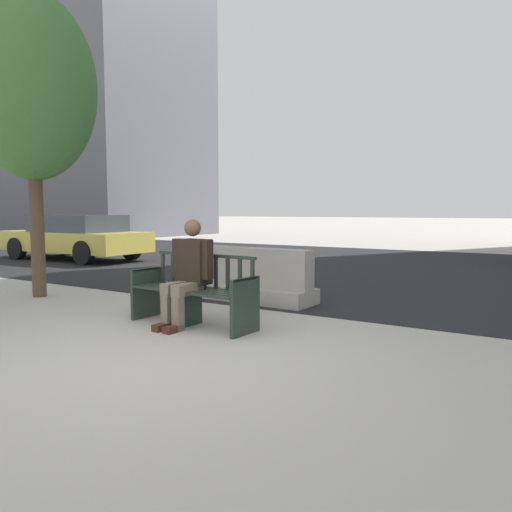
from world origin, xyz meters
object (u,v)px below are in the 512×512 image
Objects in this scene: seated_person at (189,270)px; car_taxi_near at (75,237)px; jersey_barrier_centre at (254,279)px; street_tree at (32,88)px; street_bench at (193,293)px.

seated_person is 0.28× the size of car_taxi_near.
street_tree is at bearing -154.37° from jersey_barrier_centre.
car_taxi_near is at bearing 149.83° from seated_person.
car_taxi_near is at bearing 136.84° from street_tree.
street_tree is at bearing 174.75° from seated_person.
car_taxi_near is (-7.98, 2.91, 0.33)m from jersey_barrier_centre.
street_bench is at bearing -29.80° from car_taxi_near.
seated_person is 0.65× the size of jersey_barrier_centre.
street_bench is 0.85× the size of jersey_barrier_centre.
street_bench is 1.31× the size of seated_person.
car_taxi_near reaches higher than street_bench.
street_tree reaches higher than street_bench.
street_tree is 1.04× the size of car_taxi_near.
street_tree is at bearing -43.16° from car_taxi_near.
street_tree reaches higher than jersey_barrier_centre.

